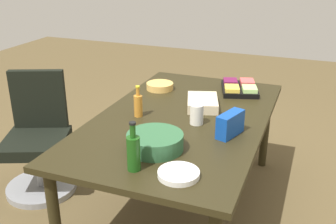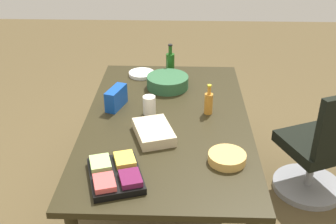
# 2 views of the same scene
# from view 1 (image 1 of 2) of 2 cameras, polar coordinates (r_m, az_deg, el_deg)

# --- Properties ---
(ground_plane) EXTENTS (10.00, 10.00, 0.00)m
(ground_plane) POSITION_cam_1_polar(r_m,az_deg,el_deg) (3.17, 1.83, -13.31)
(ground_plane) COLOR brown
(conference_table) EXTENTS (1.94, 1.15, 0.75)m
(conference_table) POSITION_cam_1_polar(r_m,az_deg,el_deg) (2.83, 2.00, -2.03)
(conference_table) COLOR black
(conference_table) RESTS_ON ground
(office_chair) EXTENTS (0.63, 0.63, 0.96)m
(office_chair) POSITION_cam_1_polar(r_m,az_deg,el_deg) (3.38, -18.05, -4.73)
(office_chair) COLOR gray
(office_chair) RESTS_ON ground
(chip_bowl) EXTENTS (0.28, 0.28, 0.05)m
(chip_bowl) POSITION_cam_1_polar(r_m,az_deg,el_deg) (3.35, -1.17, 3.73)
(chip_bowl) COLOR #E1B058
(chip_bowl) RESTS_ON conference_table
(sheet_cake) EXTENTS (0.37, 0.31, 0.07)m
(sheet_cake) POSITION_cam_1_polar(r_m,az_deg,el_deg) (2.97, 4.96, 1.34)
(sheet_cake) COLOR beige
(sheet_cake) RESTS_ON conference_table
(wine_bottle) EXTENTS (0.08, 0.08, 0.28)m
(wine_bottle) POSITION_cam_1_polar(r_m,az_deg,el_deg) (2.11, -5.02, -5.70)
(wine_bottle) COLOR #1B4F15
(wine_bottle) RESTS_ON conference_table
(salad_bowl) EXTENTS (0.39, 0.39, 0.10)m
(salad_bowl) POSITION_cam_1_polar(r_m,az_deg,el_deg) (2.34, -1.87, -4.27)
(salad_bowl) COLOR #2E5F3A
(salad_bowl) RESTS_ON conference_table
(chip_bag_blue) EXTENTS (0.23, 0.14, 0.15)m
(chip_bag_blue) POSITION_cam_1_polar(r_m,az_deg,el_deg) (2.53, 8.90, -1.74)
(chip_bag_blue) COLOR #1346AB
(chip_bag_blue) RESTS_ON conference_table
(paper_plate_stack) EXTENTS (0.28, 0.28, 0.03)m
(paper_plate_stack) POSITION_cam_1_polar(r_m,az_deg,el_deg) (2.09, 1.53, -8.84)
(paper_plate_stack) COLOR white
(paper_plate_stack) RESTS_ON conference_table
(mayo_jar) EXTENTS (0.12, 0.12, 0.14)m
(mayo_jar) POSITION_cam_1_polar(r_m,az_deg,el_deg) (2.67, 4.13, -0.33)
(mayo_jar) COLOR white
(mayo_jar) RESTS_ON conference_table
(dressing_bottle) EXTENTS (0.07, 0.07, 0.22)m
(dressing_bottle) POSITION_cam_1_polar(r_m,az_deg,el_deg) (2.79, -4.29, 1.05)
(dressing_bottle) COLOR orange
(dressing_bottle) RESTS_ON conference_table
(fruit_platter) EXTENTS (0.43, 0.37, 0.07)m
(fruit_platter) POSITION_cam_1_polar(r_m,az_deg,el_deg) (3.34, 10.20, 3.43)
(fruit_platter) COLOR black
(fruit_platter) RESTS_ON conference_table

